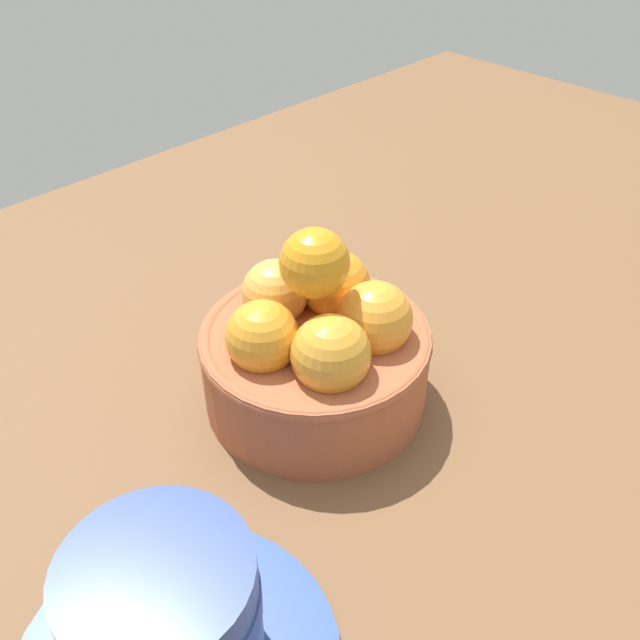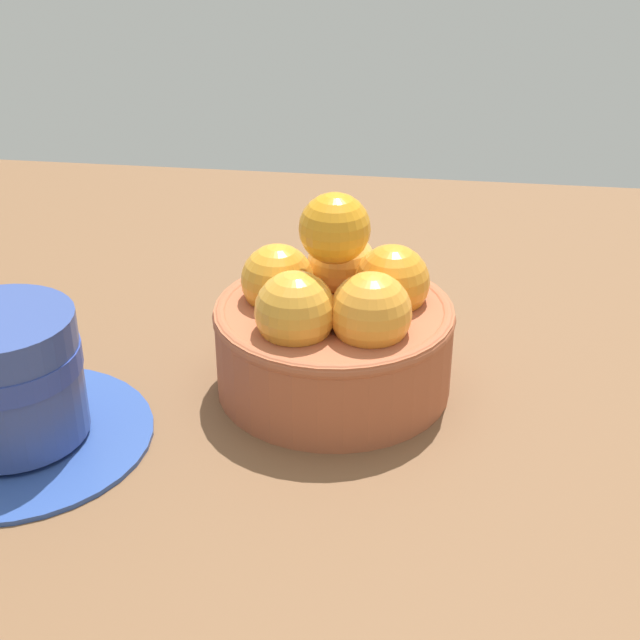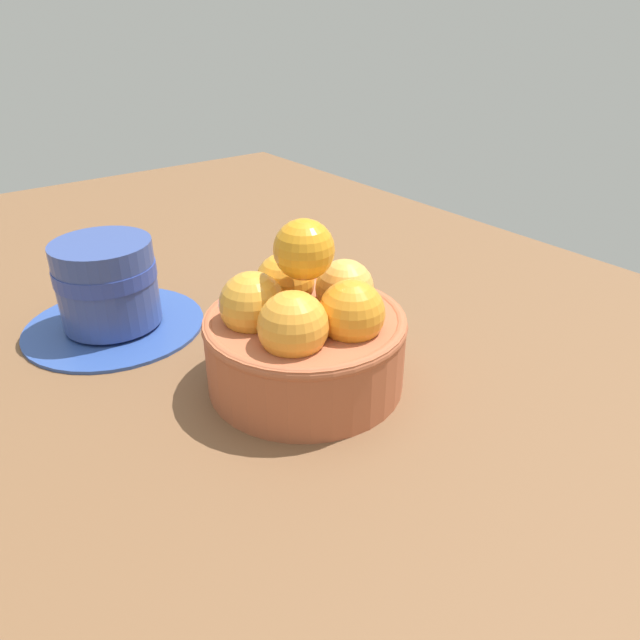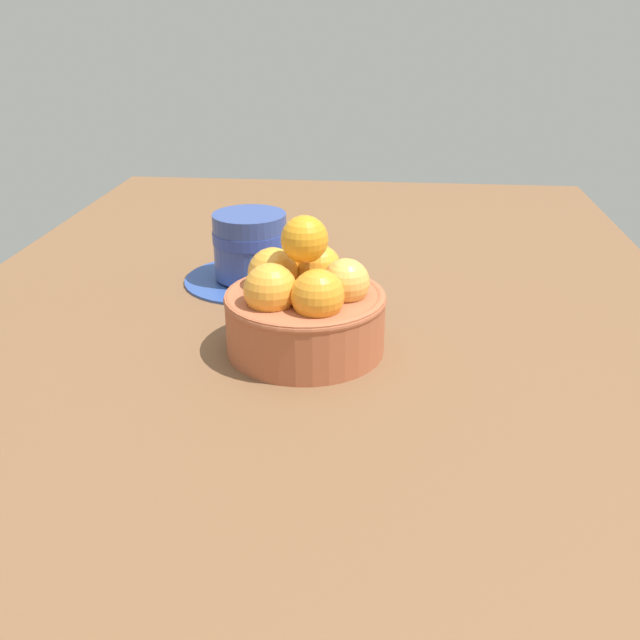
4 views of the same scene
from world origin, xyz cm
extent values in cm
cube|color=brown|center=(0.00, 0.00, -1.86)|extent=(136.70, 80.26, 3.71)
cylinder|color=#AD5938|center=(0.00, 0.00, 2.77)|extent=(14.50, 14.50, 5.55)
torus|color=#AD5938|center=(0.00, 0.00, 5.15)|extent=(14.70, 14.70, 1.00)
sphere|color=orange|center=(-3.57, 0.78, 6.78)|extent=(4.47, 4.47, 4.47)
sphere|color=gold|center=(-1.84, -3.16, 6.78)|extent=(4.70, 4.70, 4.70)
sphere|color=orange|center=(2.43, -2.73, 6.78)|extent=(4.72, 4.72, 4.72)
sphere|color=orange|center=(3.34, 1.47, 6.78)|extent=(4.61, 4.61, 4.61)
sphere|color=#EBAA49|center=(-0.37, 3.64, 6.78)|extent=(4.33, 4.33, 4.33)
sphere|color=orange|center=(-0.45, -0.33, 10.68)|extent=(4.19, 4.19, 4.19)
cylinder|color=#2D4A96|center=(-17.22, -8.27, 0.30)|extent=(15.43, 15.43, 0.60)
cylinder|color=#33478C|center=(-17.22, -8.27, 4.28)|extent=(8.29, 8.29, 7.35)
cylinder|color=#2D4299|center=(-17.22, -8.27, 5.32)|extent=(8.45, 8.45, 1.32)
camera|label=1|loc=(-23.68, -24.14, 32.57)|focal=39.03mm
camera|label=2|loc=(5.95, -49.22, 30.97)|focal=51.98mm
camera|label=3|loc=(30.34, -21.95, 25.32)|focal=33.38mm
camera|label=4|loc=(59.17, 7.05, 29.58)|focal=40.14mm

